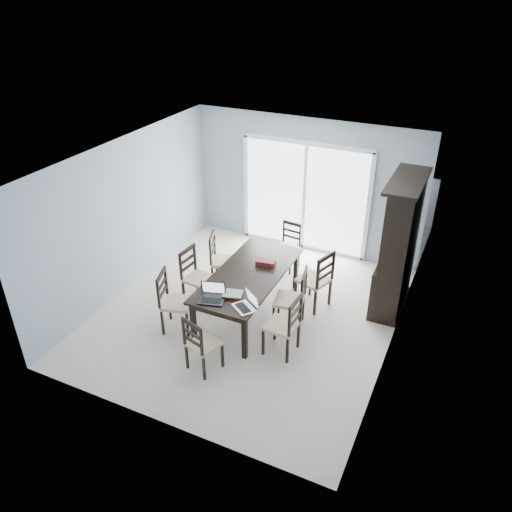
# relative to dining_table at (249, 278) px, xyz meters

# --- Properties ---
(floor) EXTENTS (5.00, 5.00, 0.00)m
(floor) POSITION_rel_dining_table_xyz_m (0.00, 0.00, -0.67)
(floor) COLOR beige
(floor) RESTS_ON ground
(ceiling) EXTENTS (5.00, 5.00, 0.00)m
(ceiling) POSITION_rel_dining_table_xyz_m (0.00, 0.00, 1.93)
(ceiling) COLOR white
(ceiling) RESTS_ON back_wall
(back_wall) EXTENTS (4.50, 0.02, 2.60)m
(back_wall) POSITION_rel_dining_table_xyz_m (0.00, 2.50, 0.63)
(back_wall) COLOR #8E9DAA
(back_wall) RESTS_ON floor
(wall_left) EXTENTS (0.02, 5.00, 2.60)m
(wall_left) POSITION_rel_dining_table_xyz_m (-2.25, 0.00, 0.63)
(wall_left) COLOR #8E9DAA
(wall_left) RESTS_ON floor
(wall_right) EXTENTS (0.02, 5.00, 2.60)m
(wall_right) POSITION_rel_dining_table_xyz_m (2.25, 0.00, 0.63)
(wall_right) COLOR #8E9DAA
(wall_right) RESTS_ON floor
(balcony) EXTENTS (4.50, 2.00, 0.10)m
(balcony) POSITION_rel_dining_table_xyz_m (0.00, 3.50, -0.72)
(balcony) COLOR gray
(balcony) RESTS_ON ground
(railing) EXTENTS (4.50, 0.06, 1.10)m
(railing) POSITION_rel_dining_table_xyz_m (0.00, 4.50, -0.12)
(railing) COLOR #99999E
(railing) RESTS_ON balcony
(dining_table) EXTENTS (1.00, 2.20, 0.75)m
(dining_table) POSITION_rel_dining_table_xyz_m (0.00, 0.00, 0.00)
(dining_table) COLOR black
(dining_table) RESTS_ON floor
(china_hutch) EXTENTS (0.50, 1.38, 2.20)m
(china_hutch) POSITION_rel_dining_table_xyz_m (2.02, 1.25, 0.40)
(china_hutch) COLOR black
(china_hutch) RESTS_ON floor
(sliding_door) EXTENTS (2.52, 0.05, 2.18)m
(sliding_door) POSITION_rel_dining_table_xyz_m (0.00, 2.48, 0.41)
(sliding_door) COLOR silver
(sliding_door) RESTS_ON floor
(chair_left_near) EXTENTS (0.55, 0.54, 1.14)m
(chair_left_near) POSITION_rel_dining_table_xyz_m (-0.91, -0.84, -0.07)
(chair_left_near) COLOR black
(chair_left_near) RESTS_ON floor
(chair_left_mid) EXTENTS (0.47, 0.46, 1.12)m
(chair_left_mid) POSITION_rel_dining_table_xyz_m (-0.97, -0.06, -0.08)
(chair_left_mid) COLOR black
(chair_left_mid) RESTS_ON floor
(chair_left_far) EXTENTS (0.54, 0.54, 1.12)m
(chair_left_far) POSITION_rel_dining_table_xyz_m (-0.85, 0.58, -0.08)
(chair_left_far) COLOR black
(chair_left_far) RESTS_ON floor
(chair_right_near) EXTENTS (0.46, 0.45, 1.13)m
(chair_right_near) POSITION_rel_dining_table_xyz_m (0.93, -0.65, -0.08)
(chair_right_near) COLOR black
(chair_right_near) RESTS_ON floor
(chair_right_mid) EXTENTS (0.53, 0.51, 1.16)m
(chair_right_mid) POSITION_rel_dining_table_xyz_m (0.80, -0.01, -0.06)
(chair_right_mid) COLOR black
(chair_right_mid) RESTS_ON floor
(chair_right_far) EXTENTS (0.58, 0.57, 1.19)m
(chair_right_far) POSITION_rel_dining_table_xyz_m (0.95, 0.62, -0.04)
(chair_right_far) COLOR black
(chair_right_far) RESTS_ON floor
(chair_end_near) EXTENTS (0.48, 0.49, 1.03)m
(chair_end_near) POSITION_rel_dining_table_xyz_m (-0.02, -1.51, -0.13)
(chair_end_near) COLOR black
(chair_end_near) RESTS_ON floor
(chair_end_far) EXTENTS (0.42, 0.43, 1.01)m
(chair_end_far) POSITION_rel_dining_table_xyz_m (0.03, 1.66, -0.14)
(chair_end_far) COLOR black
(chair_end_far) RESTS_ON floor
(laptop_dark) EXTENTS (0.42, 0.34, 0.25)m
(laptop_dark) POSITION_rel_dining_table_xyz_m (-0.15, -0.89, 0.14)
(laptop_dark) COLOR black
(laptop_dark) RESTS_ON dining_table
(laptop_silver) EXTENTS (0.41, 0.38, 0.23)m
(laptop_silver) POSITION_rel_dining_table_xyz_m (0.35, -0.86, 0.13)
(laptop_silver) COLOR silver
(laptop_silver) RESTS_ON dining_table
(book_stack) EXTENTS (0.33, 0.29, 0.05)m
(book_stack) POSITION_rel_dining_table_xyz_m (0.05, -0.65, 0.10)
(book_stack) COLOR maroon
(book_stack) RESTS_ON dining_table
(cell_phone) EXTENTS (0.11, 0.06, 0.01)m
(cell_phone) POSITION_rel_dining_table_xyz_m (-0.11, -0.98, 0.08)
(cell_phone) COLOR black
(cell_phone) RESTS_ON dining_table
(game_box) EXTENTS (0.32, 0.20, 0.08)m
(game_box) POSITION_rel_dining_table_xyz_m (0.13, 0.36, 0.11)
(game_box) COLOR #551111
(game_box) RESTS_ON dining_table
(hot_tub) EXTENTS (2.18, 2.00, 1.02)m
(hot_tub) POSITION_rel_dining_table_xyz_m (-0.45, 3.51, -0.16)
(hot_tub) COLOR maroon
(hot_tub) RESTS_ON balcony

